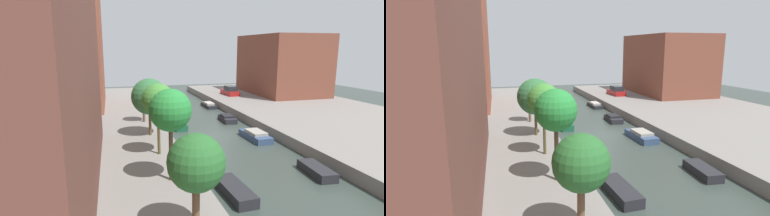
% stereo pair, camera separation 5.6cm
% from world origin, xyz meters
% --- Properties ---
extents(ground_plane, '(84.00, 84.00, 0.00)m').
position_xyz_m(ground_plane, '(0.00, 0.00, 0.00)').
color(ground_plane, '#333D38').
extents(quay_left, '(20.00, 64.00, 1.00)m').
position_xyz_m(quay_left, '(-15.00, 0.00, 0.50)').
color(quay_left, gray).
rests_on(quay_left, ground_plane).
extents(quay_right, '(20.00, 64.00, 1.00)m').
position_xyz_m(quay_right, '(15.00, 0.00, 0.50)').
color(quay_right, gray).
rests_on(quay_right, ground_plane).
extents(apartment_tower_far, '(10.00, 13.67, 24.59)m').
position_xyz_m(apartment_tower_far, '(-16.00, 14.48, 13.29)').
color(apartment_tower_far, brown).
rests_on(apartment_tower_far, quay_left).
extents(low_block_right, '(10.00, 14.68, 9.79)m').
position_xyz_m(low_block_right, '(18.00, 18.00, 5.90)').
color(low_block_right, brown).
rests_on(low_block_right, quay_right).
extents(street_tree_0, '(2.44, 2.44, 4.34)m').
position_xyz_m(street_tree_0, '(-6.85, -17.13, 4.09)').
color(street_tree_0, brown).
rests_on(street_tree_0, quay_left).
extents(street_tree_1, '(2.47, 2.47, 5.46)m').
position_xyz_m(street_tree_1, '(-6.85, -11.71, 5.19)').
color(street_tree_1, brown).
rests_on(street_tree_1, quay_left).
extents(street_tree_2, '(2.37, 2.37, 5.24)m').
position_xyz_m(street_tree_2, '(-6.85, -7.04, 5.03)').
color(street_tree_2, '#4F4425').
rests_on(street_tree_2, quay_left).
extents(street_tree_3, '(3.19, 3.19, 5.09)m').
position_xyz_m(street_tree_3, '(-6.85, -1.89, 4.48)').
color(street_tree_3, brown).
rests_on(street_tree_3, quay_left).
extents(street_tree_4, '(2.07, 2.07, 4.31)m').
position_xyz_m(street_tree_4, '(-6.85, 3.30, 4.24)').
color(street_tree_4, brown).
rests_on(street_tree_4, quay_left).
extents(parked_car, '(1.87, 4.25, 1.50)m').
position_xyz_m(parked_car, '(8.99, 18.38, 1.62)').
color(parked_car, maroon).
rests_on(parked_car, quay_right).
extents(moored_boat_left_1, '(1.48, 3.77, 0.66)m').
position_xyz_m(moored_boat_left_1, '(-3.22, -12.75, 0.33)').
color(moored_boat_left_1, '#232328').
rests_on(moored_boat_left_1, ground_plane).
extents(moored_boat_left_2, '(1.56, 3.76, 0.92)m').
position_xyz_m(moored_boat_left_2, '(-2.96, -4.93, 0.41)').
color(moored_boat_left_2, '#195638').
rests_on(moored_boat_left_2, ground_plane).
extents(moored_boat_left_3, '(1.37, 3.27, 1.03)m').
position_xyz_m(moored_boat_left_3, '(-2.98, 3.35, 0.44)').
color(moored_boat_left_3, '#195638').
rests_on(moored_boat_left_3, ground_plane).
extents(moored_boat_right_1, '(1.50, 3.22, 0.63)m').
position_xyz_m(moored_boat_right_1, '(3.49, -11.38, 0.31)').
color(moored_boat_right_1, '#232328').
rests_on(moored_boat_right_1, ground_plane).
extents(moored_boat_right_2, '(1.77, 4.11, 0.87)m').
position_xyz_m(moored_boat_right_2, '(3.18, -2.61, 0.38)').
color(moored_boat_right_2, '#33476B').
rests_on(moored_boat_right_2, ground_plane).
extents(moored_boat_right_3, '(1.62, 3.40, 0.78)m').
position_xyz_m(moored_boat_right_3, '(3.24, 4.94, 0.34)').
color(moored_boat_right_3, '#232328').
rests_on(moored_boat_right_3, ground_plane).
extents(moored_boat_right_4, '(1.36, 3.87, 0.74)m').
position_xyz_m(moored_boat_right_4, '(3.81, 13.95, 0.32)').
color(moored_boat_right_4, '#232328').
rests_on(moored_boat_right_4, ground_plane).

